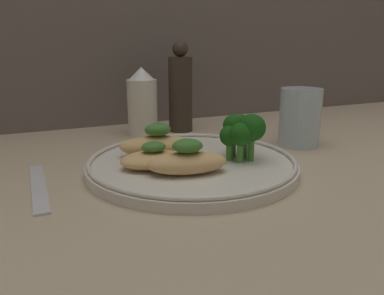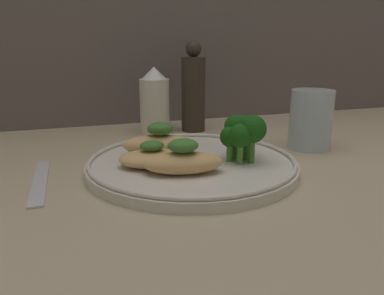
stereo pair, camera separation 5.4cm
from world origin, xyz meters
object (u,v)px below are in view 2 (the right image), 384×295
Objects in this scene: broccoli_bunch at (243,132)px; pepper_grinder at (193,91)px; drinking_glass at (311,120)px; plate at (192,163)px; sauce_bottle at (153,102)px.

pepper_grinder is at bearing 87.23° from broccoli_bunch.
broccoli_bunch is 17.81cm from drinking_glass.
pepper_grinder is at bearing 71.31° from plate.
plate is at bearing -89.04° from sauce_bottle.
drinking_glass is (23.76, -19.60, -1.32)cm from sauce_bottle.
sauce_bottle is at bearing 140.48° from drinking_glass.
plate is 24.21cm from drinking_glass.
sauce_bottle is (-0.41, 24.43, 5.48)cm from plate.
broccoli_bunch is (6.98, -2.15, 4.68)cm from plate.
pepper_grinder is 24.95cm from drinking_glass.
broccoli_bunch is at bearing -92.77° from pepper_grinder.
pepper_grinder is at bearing 127.59° from drinking_glass.
drinking_glass is at bearing -39.52° from sauce_bottle.
sauce_bottle is 1.31× the size of drinking_glass.
sauce_bottle reaches higher than drinking_glass.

